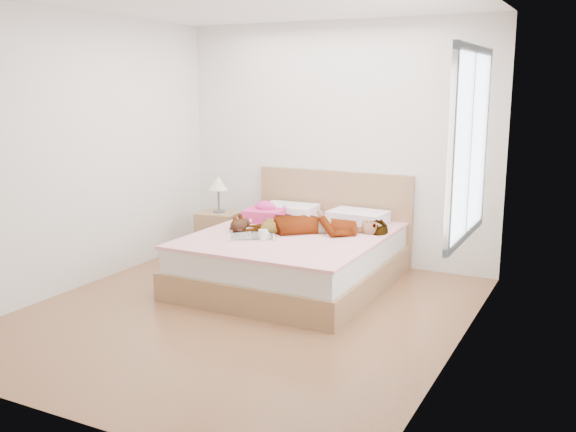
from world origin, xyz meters
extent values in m
plane|color=#55321A|center=(0.00, 0.00, 0.00)|extent=(4.00, 4.00, 0.00)
imported|color=white|center=(0.13, 1.10, 0.62)|extent=(1.63, 1.07, 0.21)
ellipsoid|color=black|center=(-0.44, 1.55, 0.55)|extent=(0.50, 0.58, 0.08)
cube|color=silver|center=(-0.37, 1.50, 0.67)|extent=(0.07, 0.09, 0.05)
plane|color=silver|center=(0.00, 2.00, 1.30)|extent=(3.60, 0.00, 3.60)
plane|color=silver|center=(0.00, -2.00, 1.30)|extent=(3.60, 0.00, 3.60)
plane|color=silver|center=(-1.80, 0.00, 1.30)|extent=(0.00, 4.00, 4.00)
plane|color=silver|center=(1.80, 0.00, 1.30)|extent=(0.00, 4.00, 4.00)
cube|color=white|center=(1.78, 0.30, 1.50)|extent=(0.02, 1.10, 1.30)
cube|color=silver|center=(1.78, -0.28, 1.50)|extent=(0.04, 0.06, 1.42)
cube|color=silver|center=(1.78, 0.88, 1.50)|extent=(0.04, 0.06, 1.42)
cube|color=silver|center=(1.78, 0.30, 0.82)|extent=(0.04, 1.22, 0.06)
cube|color=silver|center=(1.78, 0.30, 2.18)|extent=(0.04, 1.22, 0.06)
cube|color=silver|center=(1.77, 0.30, 1.50)|extent=(0.03, 0.04, 1.30)
cube|color=olive|center=(0.00, 0.95, 0.13)|extent=(1.78, 2.08, 0.26)
cube|color=silver|center=(0.00, 0.95, 0.37)|extent=(1.70, 2.00, 0.22)
cube|color=white|center=(0.00, 0.95, 0.49)|extent=(1.74, 2.04, 0.03)
cube|color=olive|center=(0.00, 1.96, 0.50)|extent=(1.80, 0.07, 1.00)
cube|color=white|center=(-0.40, 1.67, 0.57)|extent=(0.61, 0.44, 0.13)
cube|color=white|center=(0.40, 1.67, 0.57)|extent=(0.60, 0.43, 0.13)
cube|color=#FF4594|center=(-0.52, 1.31, 0.57)|extent=(0.45, 0.38, 0.13)
ellipsoid|color=#FF45A9|center=(-0.54, 1.36, 0.66)|extent=(0.27, 0.23, 0.12)
cube|color=silver|center=(-0.27, 0.61, 0.52)|extent=(0.53, 0.47, 0.01)
cube|color=white|center=(-0.37, 0.56, 0.53)|extent=(0.34, 0.36, 0.02)
cube|color=#242424|center=(-0.17, 0.67, 0.53)|extent=(0.34, 0.36, 0.02)
cylinder|color=white|center=(-0.12, 0.57, 0.56)|extent=(0.10, 0.10, 0.10)
torus|color=white|center=(-0.07, 0.57, 0.56)|extent=(0.07, 0.02, 0.07)
cylinder|color=black|center=(-0.12, 0.57, 0.60)|extent=(0.08, 0.08, 0.00)
ellipsoid|color=black|center=(-0.49, 0.75, 0.58)|extent=(0.19, 0.21, 0.13)
ellipsoid|color=beige|center=(-0.50, 0.73, 0.59)|extent=(0.10, 0.11, 0.06)
sphere|color=black|center=(-0.47, 0.84, 0.59)|extent=(0.10, 0.10, 0.10)
sphere|color=#F49FB7|center=(-0.50, 0.88, 0.61)|extent=(0.04, 0.04, 0.04)
sphere|color=#FDA5CB|center=(-0.43, 0.87, 0.61)|extent=(0.04, 0.04, 0.04)
ellipsoid|color=#32190E|center=(-0.56, 0.72, 0.55)|extent=(0.05, 0.07, 0.03)
ellipsoid|color=black|center=(-0.45, 0.70, 0.55)|extent=(0.05, 0.07, 0.03)
cube|color=#8A5E40|center=(-1.15, 1.41, 0.27)|extent=(0.49, 0.45, 0.53)
cylinder|color=#4D4D4D|center=(-1.15, 1.41, 0.54)|extent=(0.15, 0.15, 0.02)
cylinder|color=#505050|center=(-1.15, 1.41, 0.68)|extent=(0.03, 0.03, 0.27)
cone|color=silver|center=(-1.15, 1.41, 0.86)|extent=(0.24, 0.24, 0.16)
camera|label=1|loc=(2.73, -4.49, 1.94)|focal=40.00mm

